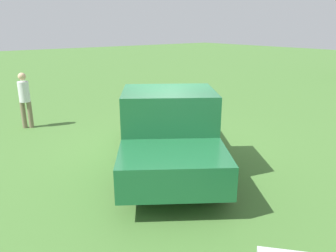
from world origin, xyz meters
The scene contains 3 objects.
ground_plane centered at (0.00, 0.00, 0.00)m, with size 80.00×80.00×0.00m, color #477533.
pickup_truck centered at (-0.74, 0.52, 0.91)m, with size 5.19×4.42×1.78m.
person_bystander centered at (4.23, 2.25, 0.98)m, with size 0.44×0.44×1.73m.
Camera 1 is at (-6.16, 4.73, 3.07)m, focal length 34.56 mm.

